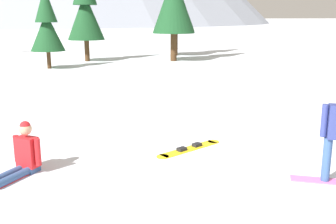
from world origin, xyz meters
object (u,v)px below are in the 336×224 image
Objects in this scene: pine_tree_broad at (47,24)px; pine_tree_short at (85,7)px; loose_snowboard_far_spare at (189,148)px; snowboarder_midground at (21,157)px.

pine_tree_short is at bearing 61.15° from pine_tree_broad.
pine_tree_short is 1.40× the size of pine_tree_broad.
pine_tree_short is (-3.00, 18.71, 3.41)m from loose_snowboard_far_spare.
loose_snowboard_far_spare is 19.25m from pine_tree_short.
loose_snowboard_far_spare is 0.38× the size of pine_tree_broad.
snowboarder_midground is 16.31m from pine_tree_broad.
snowboarder_midground is 1.01× the size of loose_snowboard_far_spare.
pine_tree_broad is at bearing -118.85° from pine_tree_short.
snowboarder_midground is at bearing -84.49° from pine_tree_broad.
pine_tree_short is 4.20m from pine_tree_broad.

